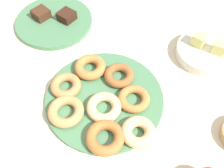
{
  "coord_description": "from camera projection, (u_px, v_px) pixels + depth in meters",
  "views": [
    {
      "loc": [
        0.27,
        -0.26,
        0.6
      ],
      "look_at": [
        0.0,
        0.03,
        0.04
      ],
      "focal_mm": 41.32,
      "sensor_mm": 36.0,
      "label": 1
    }
  ],
  "objects": [
    {
      "name": "brownie_far",
      "position": [
        67.0,
        16.0,
        0.86
      ],
      "size": [
        0.05,
        0.05,
        0.03
      ],
      "primitive_type": "cube",
      "rotation": [
        0.0,
        0.0,
        0.1
      ],
      "color": "#381E14",
      "rests_on": "cake_plate"
    },
    {
      "name": "melon_chunk_right",
      "position": [
        219.0,
        47.0,
        0.75
      ],
      "size": [
        0.05,
        0.05,
        0.04
      ],
      "primitive_type": "cube",
      "rotation": [
        0.0,
        0.0,
        0.3
      ],
      "color": "#DBD67A",
      "rests_on": "fruit_bowl"
    },
    {
      "name": "ground_plane",
      "position": [
        104.0,
        100.0,
        0.7
      ],
      "size": [
        2.4,
        2.4,
        0.0
      ],
      "primitive_type": "plane",
      "color": "beige"
    },
    {
      "name": "cake_plate",
      "position": [
        54.0,
        21.0,
        0.88
      ],
      "size": [
        0.26,
        0.26,
        0.02
      ],
      "primitive_type": "cylinder",
      "color": "#4C7F56",
      "rests_on": "ground_plane"
    },
    {
      "name": "brownie_near",
      "position": [
        41.0,
        14.0,
        0.87
      ],
      "size": [
        0.05,
        0.05,
        0.03
      ],
      "primitive_type": "cube",
      "rotation": [
        0.0,
        0.0,
        -0.01
      ],
      "color": "#472819",
      "rests_on": "cake_plate"
    },
    {
      "name": "donut_3",
      "position": [
        104.0,
        107.0,
        0.66
      ],
      "size": [
        0.09,
        0.09,
        0.02
      ],
      "primitive_type": "torus",
      "rotation": [
        0.0,
        0.0,
        1.54
      ],
      "color": "#EABC84",
      "rests_on": "donut_plate"
    },
    {
      "name": "donut_4",
      "position": [
        105.0,
        137.0,
        0.61
      ],
      "size": [
        0.1,
        0.1,
        0.03
      ],
      "primitive_type": "torus",
      "rotation": [
        0.0,
        0.0,
        4.78
      ],
      "color": "#AD6B33",
      "rests_on": "donut_plate"
    },
    {
      "name": "donut_2",
      "position": [
        66.0,
        111.0,
        0.65
      ],
      "size": [
        0.13,
        0.13,
        0.03
      ],
      "primitive_type": "torus",
      "rotation": [
        0.0,
        0.0,
        2.5
      ],
      "color": "tan",
      "rests_on": "donut_plate"
    },
    {
      "name": "fruit_bowl",
      "position": [
        205.0,
        52.0,
        0.78
      ],
      "size": [
        0.17,
        0.17,
        0.03
      ],
      "primitive_type": "cylinder",
      "color": "silver",
      "rests_on": "ground_plane"
    },
    {
      "name": "donut_7",
      "position": [
        119.0,
        75.0,
        0.72
      ],
      "size": [
        0.09,
        0.09,
        0.02
      ],
      "primitive_type": "torus",
      "rotation": [
        0.0,
        0.0,
        4.65
      ],
      "color": "#995B2D",
      "rests_on": "donut_plate"
    },
    {
      "name": "donut_1",
      "position": [
        90.0,
        67.0,
        0.74
      ],
      "size": [
        0.12,
        0.12,
        0.03
      ],
      "primitive_type": "torus",
      "rotation": [
        0.0,
        0.0,
        2.62
      ],
      "color": "#BC7A3D",
      "rests_on": "donut_plate"
    },
    {
      "name": "melon_chunk_left",
      "position": [
        199.0,
        40.0,
        0.77
      ],
      "size": [
        0.04,
        0.04,
        0.04
      ],
      "primitive_type": "cube",
      "rotation": [
        0.0,
        0.0,
        0.05
      ],
      "color": "#DBD67A",
      "rests_on": "fruit_bowl"
    },
    {
      "name": "donut_0",
      "position": [
        138.0,
        132.0,
        0.62
      ],
      "size": [
        0.11,
        0.11,
        0.03
      ],
      "primitive_type": "torus",
      "rotation": [
        0.0,
        0.0,
        2.67
      ],
      "color": "#EABC84",
      "rests_on": "donut_plate"
    },
    {
      "name": "donut_5",
      "position": [
        134.0,
        99.0,
        0.68
      ],
      "size": [
        0.1,
        0.1,
        0.02
      ],
      "primitive_type": "torus",
      "rotation": [
        0.0,
        0.0,
        6.04
      ],
      "color": "#BC7A3D",
      "rests_on": "donut_plate"
    },
    {
      "name": "donut_6",
      "position": [
        66.0,
        86.0,
        0.7
      ],
      "size": [
        0.1,
        0.1,
        0.02
      ],
      "primitive_type": "torus",
      "rotation": [
        0.0,
        0.0,
        2.93
      ],
      "color": "#C6844C",
      "rests_on": "donut_plate"
    },
    {
      "name": "donut_plate",
      "position": [
        104.0,
        98.0,
        0.7
      ],
      "size": [
        0.32,
        0.32,
        0.01
      ],
      "primitive_type": "cylinder",
      "color": "#4C7F56",
      "rests_on": "ground_plane"
    }
  ]
}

